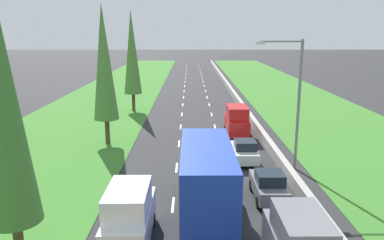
{
  "coord_description": "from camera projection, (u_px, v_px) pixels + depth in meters",
  "views": [
    {
      "loc": [
        -0.79,
        1.2,
        9.47
      ],
      "look_at": [
        -0.61,
        35.65,
        1.49
      ],
      "focal_mm": 35.76,
      "sensor_mm": 36.0,
      "label": 1
    }
  ],
  "objects": [
    {
      "name": "red_van_right_lane",
      "position": [
        237.0,
        121.0,
        35.46
      ],
      "size": [
        1.96,
        4.9,
        2.82
      ],
      "color": "red",
      "rests_on": "ground"
    },
    {
      "name": "street_light_mast",
      "position": [
        294.0,
        96.0,
        25.92
      ],
      "size": [
        3.2,
        0.28,
        9.0
      ],
      "color": "gray",
      "rests_on": "ground"
    },
    {
      "name": "grass_verge_right",
      "position": [
        287.0,
        94.0,
        59.49
      ],
      "size": [
        14.0,
        140.0,
        0.04
      ],
      "primitive_type": "cube",
      "color": "#387528",
      "rests_on": "ground"
    },
    {
      "name": "grey_hatchback_right_lane",
      "position": [
        269.0,
        185.0,
        21.99
      ],
      "size": [
        1.74,
        3.9,
        1.72
      ],
      "color": "slate",
      "rests_on": "ground"
    },
    {
      "name": "ground_plane",
      "position": [
        195.0,
        94.0,
        59.42
      ],
      "size": [
        300.0,
        300.0,
        0.0
      ],
      "primitive_type": "plane",
      "color": "#28282B",
      "rests_on": "ground"
    },
    {
      "name": "median_barrier",
      "position": [
        232.0,
        91.0,
        59.35
      ],
      "size": [
        0.44,
        120.0,
        0.85
      ],
      "primitive_type": "cube",
      "color": "#9E9B93",
      "rests_on": "ground"
    },
    {
      "name": "poplar_tree_third",
      "position": [
        132.0,
        53.0,
        45.08
      ],
      "size": [
        2.1,
        2.1,
        11.99
      ],
      "color": "#4C3823",
      "rests_on": "ground"
    },
    {
      "name": "grass_verge_left",
      "position": [
        114.0,
        94.0,
        59.35
      ],
      "size": [
        14.0,
        140.0,
        0.04
      ],
      "primitive_type": "cube",
      "color": "#387528",
      "rests_on": "ground"
    },
    {
      "name": "poplar_tree_nearest",
      "position": [
        3.0,
        104.0,
        14.04
      ],
      "size": [
        2.09,
        2.09,
        11.63
      ],
      "color": "#4C3823",
      "rests_on": "ground"
    },
    {
      "name": "lane_markings",
      "position": [
        195.0,
        94.0,
        59.42
      ],
      "size": [
        3.64,
        116.0,
        0.01
      ],
      "color": "white",
      "rests_on": "ground"
    },
    {
      "name": "white_hatchback_right_lane_fourth",
      "position": [
        245.0,
        151.0,
        28.3
      ],
      "size": [
        1.74,
        3.9,
        1.72
      ],
      "color": "white",
      "rests_on": "ground"
    },
    {
      "name": "poplar_tree_second",
      "position": [
        104.0,
        63.0,
        31.54
      ],
      "size": [
        2.1,
        2.1,
        11.81
      ],
      "color": "#4C3823",
      "rests_on": "ground"
    },
    {
      "name": "white_van_left_lane",
      "position": [
        129.0,
        216.0,
        17.19
      ],
      "size": [
        1.96,
        4.9,
        2.82
      ],
      "color": "white",
      "rests_on": "ground"
    },
    {
      "name": "blue_box_truck_centre_lane",
      "position": [
        206.0,
        180.0,
        19.24
      ],
      "size": [
        2.46,
        9.4,
        4.18
      ],
      "color": "black",
      "rests_on": "ground"
    }
  ]
}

